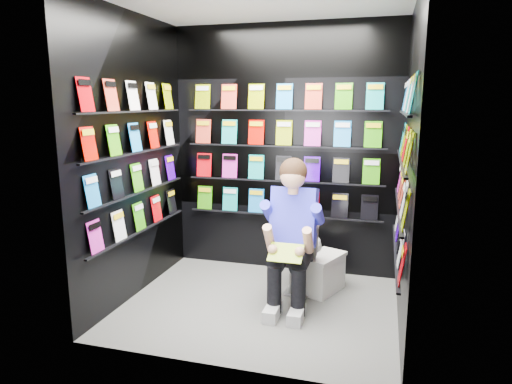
# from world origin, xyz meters

# --- Properties ---
(floor) EXTENTS (2.40, 2.40, 0.00)m
(floor) POSITION_xyz_m (0.00, 0.00, 0.00)
(floor) COLOR slate
(floor) RESTS_ON ground
(ceiling) EXTENTS (2.40, 2.40, 0.00)m
(ceiling) POSITION_xyz_m (0.00, 0.00, 2.60)
(ceiling) COLOR white
(ceiling) RESTS_ON floor
(wall_back) EXTENTS (2.40, 0.04, 2.60)m
(wall_back) POSITION_xyz_m (0.00, 1.00, 1.30)
(wall_back) COLOR black
(wall_back) RESTS_ON floor
(wall_front) EXTENTS (2.40, 0.04, 2.60)m
(wall_front) POSITION_xyz_m (0.00, -1.00, 1.30)
(wall_front) COLOR black
(wall_front) RESTS_ON floor
(wall_left) EXTENTS (0.04, 2.00, 2.60)m
(wall_left) POSITION_xyz_m (-1.20, 0.00, 1.30)
(wall_left) COLOR black
(wall_left) RESTS_ON floor
(wall_right) EXTENTS (0.04, 2.00, 2.60)m
(wall_right) POSITION_xyz_m (1.20, 0.00, 1.30)
(wall_right) COLOR black
(wall_right) RESTS_ON floor
(comics_back) EXTENTS (2.10, 0.06, 1.37)m
(comics_back) POSITION_xyz_m (0.00, 0.97, 1.31)
(comics_back) COLOR #DC412B
(comics_back) RESTS_ON wall_back
(comics_left) EXTENTS (0.06, 1.70, 1.37)m
(comics_left) POSITION_xyz_m (-1.17, 0.00, 1.31)
(comics_left) COLOR #DC412B
(comics_left) RESTS_ON wall_left
(comics_right) EXTENTS (0.06, 1.70, 1.37)m
(comics_right) POSITION_xyz_m (1.17, 0.00, 1.31)
(comics_right) COLOR #DC412B
(comics_right) RESTS_ON wall_right
(toilet) EXTENTS (0.42, 0.75, 0.73)m
(toilet) POSITION_xyz_m (0.28, 0.56, 0.37)
(toilet) COLOR white
(toilet) RESTS_ON floor
(longbox) EXTENTS (0.40, 0.51, 0.34)m
(longbox) POSITION_xyz_m (0.51, 0.48, 0.17)
(longbox) COLOR white
(longbox) RESTS_ON floor
(longbox_lid) EXTENTS (0.43, 0.54, 0.03)m
(longbox_lid) POSITION_xyz_m (0.51, 0.48, 0.35)
(longbox_lid) COLOR white
(longbox_lid) RESTS_ON longbox
(reader) EXTENTS (0.54, 0.79, 1.46)m
(reader) POSITION_xyz_m (0.28, 0.18, 0.79)
(reader) COLOR #302ED0
(reader) RESTS_ON toilet
(held_comic) EXTENTS (0.29, 0.17, 0.12)m
(held_comic) POSITION_xyz_m (0.28, -0.17, 0.58)
(held_comic) COLOR #219C17
(held_comic) RESTS_ON reader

